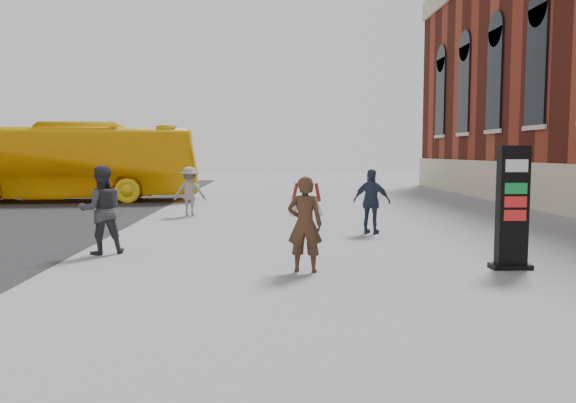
{
  "coord_description": "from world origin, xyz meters",
  "views": [
    {
      "loc": [
        -0.84,
        -9.5,
        2.19
      ],
      "look_at": [
        -0.45,
        1.64,
        1.21
      ],
      "focal_mm": 35.0,
      "sensor_mm": 36.0,
      "label": 1
    }
  ],
  "objects_px": {
    "info_pylon": "(512,208)",
    "pedestrian_b": "(190,192)",
    "pedestrian_c": "(372,202)",
    "bus": "(55,162)",
    "pedestrian_a": "(101,210)",
    "woman": "(305,223)"
  },
  "relations": [
    {
      "from": "bus",
      "to": "pedestrian_c",
      "type": "xyz_separation_m",
      "value": [
        12.3,
        -10.57,
        -0.88
      ]
    },
    {
      "from": "info_pylon",
      "to": "pedestrian_b",
      "type": "height_order",
      "value": "info_pylon"
    },
    {
      "from": "info_pylon",
      "to": "woman",
      "type": "distance_m",
      "value": 3.91
    },
    {
      "from": "bus",
      "to": "pedestrian_c",
      "type": "relative_size",
      "value": 7.2
    },
    {
      "from": "woman",
      "to": "pedestrian_a",
      "type": "relative_size",
      "value": 0.92
    },
    {
      "from": "info_pylon",
      "to": "pedestrian_a",
      "type": "height_order",
      "value": "info_pylon"
    },
    {
      "from": "info_pylon",
      "to": "bus",
      "type": "height_order",
      "value": "bus"
    },
    {
      "from": "woman",
      "to": "bus",
      "type": "bearing_deg",
      "value": -46.85
    },
    {
      "from": "info_pylon",
      "to": "pedestrian_a",
      "type": "relative_size",
      "value": 1.21
    },
    {
      "from": "pedestrian_b",
      "to": "pedestrian_c",
      "type": "xyz_separation_m",
      "value": [
        5.49,
        -4.47,
        0.02
      ]
    },
    {
      "from": "pedestrian_b",
      "to": "pedestrian_c",
      "type": "relative_size",
      "value": 0.97
    },
    {
      "from": "woman",
      "to": "pedestrian_c",
      "type": "height_order",
      "value": "woman"
    },
    {
      "from": "info_pylon",
      "to": "pedestrian_b",
      "type": "distance_m",
      "value": 11.64
    },
    {
      "from": "woman",
      "to": "pedestrian_b",
      "type": "xyz_separation_m",
      "value": [
        -3.38,
        9.22,
        -0.05
      ]
    },
    {
      "from": "info_pylon",
      "to": "pedestrian_c",
      "type": "height_order",
      "value": "info_pylon"
    },
    {
      "from": "woman",
      "to": "pedestrian_b",
      "type": "relative_size",
      "value": 1.04
    },
    {
      "from": "bus",
      "to": "pedestrian_a",
      "type": "bearing_deg",
      "value": -161.09
    },
    {
      "from": "pedestrian_c",
      "to": "pedestrian_b",
      "type": "bearing_deg",
      "value": -11.3
    },
    {
      "from": "info_pylon",
      "to": "pedestrian_a",
      "type": "bearing_deg",
      "value": 167.01
    },
    {
      "from": "info_pylon",
      "to": "woman",
      "type": "height_order",
      "value": "info_pylon"
    },
    {
      "from": "bus",
      "to": "pedestrian_b",
      "type": "xyz_separation_m",
      "value": [
        6.81,
        -6.1,
        -0.9
      ]
    },
    {
      "from": "woman",
      "to": "pedestrian_a",
      "type": "distance_m",
      "value": 4.71
    }
  ]
}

